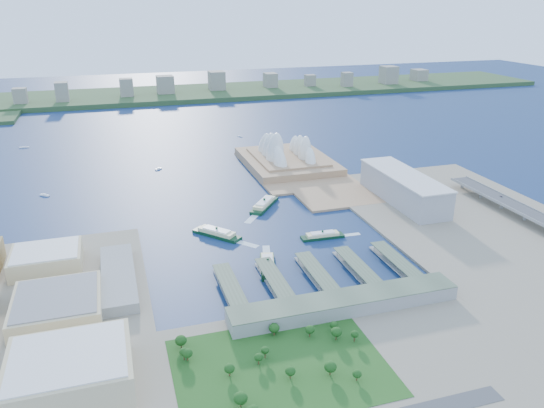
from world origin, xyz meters
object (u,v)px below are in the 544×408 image
object	(u,v)px
ferry_b	(264,203)
car_c	(501,196)
toaster_building	(403,188)
ferry_c	(268,263)
opera_house	(287,146)
ferry_d	(323,234)
ferry_a	(217,231)

from	to	relation	value
ferry_b	car_c	bearing A→B (deg)	19.79
toaster_building	ferry_b	xyz separation A→B (m)	(-175.33, 39.45, -14.68)
ferry_b	ferry_c	world-z (taller)	ferry_b
opera_house	ferry_d	distance (m)	276.20
ferry_c	car_c	size ratio (longest dim) A/B	13.36
opera_house	ferry_b	size ratio (longest dim) A/B	2.92
ferry_b	ferry_d	bearing A→B (deg)	-34.71
opera_house	ferry_c	world-z (taller)	opera_house
ferry_a	ferry_d	size ratio (longest dim) A/B	1.21
ferry_c	opera_house	bearing A→B (deg)	-97.45
ferry_a	ferry_b	bearing A→B (deg)	1.10
ferry_a	ferry_c	distance (m)	95.18
ferry_a	ferry_d	distance (m)	117.81
ferry_a	ferry_d	bearing A→B (deg)	-61.25
ferry_a	ferry_b	distance (m)	102.99
ferry_a	car_c	bearing A→B (deg)	-44.90
car_c	ferry_c	bearing A→B (deg)	11.58
ferry_a	car_c	world-z (taller)	car_c
opera_house	ferry_b	world-z (taller)	opera_house
ferry_c	ferry_d	size ratio (longest dim) A/B	1.13
ferry_b	car_c	world-z (taller)	car_c
ferry_a	car_c	xyz separation A→B (m)	(360.32, -22.25, 9.90)
toaster_building	car_c	distance (m)	121.02
ferry_c	car_c	bearing A→B (deg)	-153.92
opera_house	toaster_building	size ratio (longest dim) A/B	1.16
opera_house	ferry_d	xyz separation A→B (m)	(-50.54, -270.15, -27.42)
opera_house	ferry_c	bearing A→B (deg)	-111.95
toaster_building	ferry_c	xyz separation A→B (m)	(-218.77, -119.52, -15.30)
ferry_c	ferry_a	bearing A→B (deg)	-55.51
opera_house	toaster_building	world-z (taller)	opera_house
ferry_a	car_c	distance (m)	361.14
ferry_b	ferry_d	size ratio (longest dim) A/B	1.27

